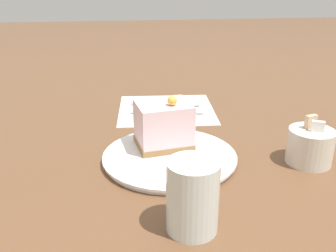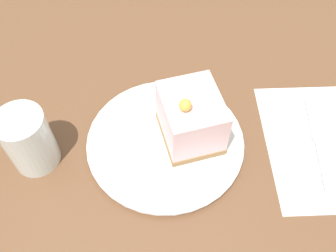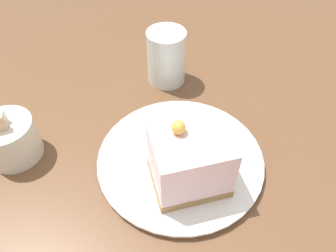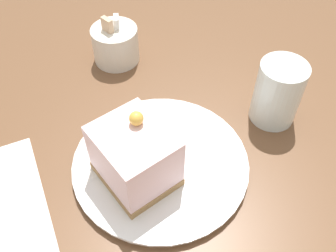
{
  "view_description": "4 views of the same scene",
  "coord_description": "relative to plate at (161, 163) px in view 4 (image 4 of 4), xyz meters",
  "views": [
    {
      "loc": [
        0.53,
        -0.11,
        0.29
      ],
      "look_at": [
        -0.02,
        -0.04,
        0.06
      ],
      "focal_mm": 40.0,
      "sensor_mm": 36.0,
      "label": 1
    },
    {
      "loc": [
        0.01,
        0.26,
        0.46
      ],
      "look_at": [
        -0.03,
        -0.03,
        0.05
      ],
      "focal_mm": 40.0,
      "sensor_mm": 36.0,
      "label": 2
    },
    {
      "loc": [
        -0.29,
        0.01,
        0.37
      ],
      "look_at": [
        -0.01,
        -0.02,
        0.07
      ],
      "focal_mm": 35.0,
      "sensor_mm": 36.0,
      "label": 3
    },
    {
      "loc": [
        -0.15,
        -0.28,
        0.4
      ],
      "look_at": [
        -0.01,
        -0.03,
        0.07
      ],
      "focal_mm": 40.0,
      "sensor_mm": 36.0,
      "label": 4
    }
  ],
  "objects": [
    {
      "name": "ground_plane",
      "position": [
        0.02,
        0.04,
        -0.01
      ],
      "size": [
        4.0,
        4.0,
        0.0
      ],
      "primitive_type": "plane",
      "color": "brown"
    },
    {
      "name": "plate",
      "position": [
        0.0,
        0.0,
        0.0
      ],
      "size": [
        0.23,
        0.23,
        0.01
      ],
      "color": "white",
      "rests_on": "ground_plane"
    },
    {
      "name": "cake_slice",
      "position": [
        -0.04,
        -0.01,
        0.04
      ],
      "size": [
        0.09,
        0.1,
        0.09
      ],
      "rotation": [
        0.0,
        0.0,
        0.16
      ],
      "color": "#9E7547",
      "rests_on": "plate"
    },
    {
      "name": "sugar_bowl",
      "position": [
        0.04,
        0.23,
        0.02
      ],
      "size": [
        0.07,
        0.07,
        0.08
      ],
      "color": "silver",
      "rests_on": "ground_plane"
    },
    {
      "name": "drinking_glass",
      "position": [
        0.18,
        0.0,
        0.04
      ],
      "size": [
        0.06,
        0.06,
        0.09
      ],
      "color": "silver",
      "rests_on": "ground_plane"
    }
  ]
}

